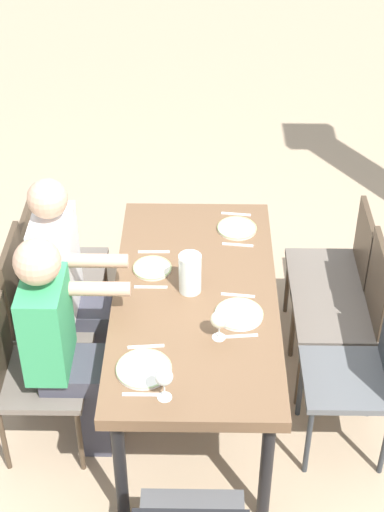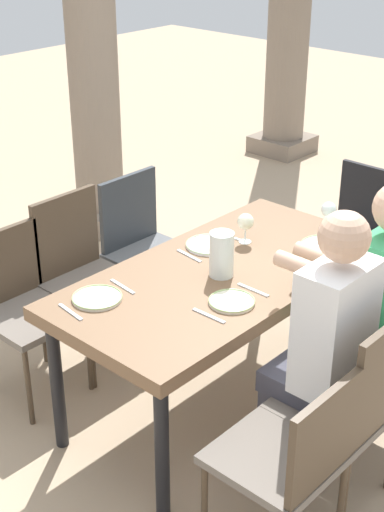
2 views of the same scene
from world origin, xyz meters
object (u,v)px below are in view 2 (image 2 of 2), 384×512
stone_column_centre (91,39)px  chair_mid_south (354,400)px  chair_east_north (144,242)px  plate_2 (209,245)px  chair_head_east (358,234)px  plate_1 (232,301)px  wine_glass_3 (329,210)px  chair_west_south (293,455)px  chair_mid_north (82,268)px  diner_man_white (320,347)px  diner_woman_green (372,304)px  stone_column_far (290,9)px  water_pitcher (222,257)px  dining_table (222,284)px  chair_west_north (22,301)px  plate_3 (326,246)px  wine_glass_2 (246,222)px  plate_0 (97,298)px

stone_column_centre → chair_mid_south: bearing=-112.7°
chair_east_north → plate_2: size_ratio=3.81×
chair_head_east → plate_1: 1.49m
wine_glass_3 → plate_2: bearing=148.0°
chair_west_south → chair_mid_north: size_ratio=0.92×
diner_man_white → wine_glass_3: (0.86, 0.53, 0.18)m
diner_woman_green → plate_2: bearing=99.1°
stone_column_far → plate_1: stone_column_far is taller
chair_mid_south → diner_woman_green: size_ratio=0.73×
water_pitcher → dining_table: bearing=36.0°
chair_west_north → wine_glass_3: (1.26, -0.95, 0.37)m
water_pitcher → plate_3: bearing=-19.1°
chair_east_north → plate_1: chair_east_north is taller
stone_column_centre → stone_column_far: size_ratio=1.04×
chair_head_east → wine_glass_2: size_ratio=5.80×
chair_mid_south → wine_glass_2: (0.48, 0.95, 0.33)m
diner_man_white → plate_3: size_ratio=5.20×
chair_head_east → plate_1: chair_head_east is taller
chair_west_north → diner_man_white: (0.40, -1.49, 0.19)m
chair_west_south → chair_mid_north: (0.40, 1.66, 0.03)m
chair_mid_north → chair_mid_south: chair_mid_south is taller
plate_0 → wine_glass_3: size_ratio=1.32×
chair_head_east → water_pitcher: 1.33m
wine_glass_2 → plate_3: 0.42m
wine_glass_2 → diner_man_white: bearing=-121.7°
plate_0 → plate_1: bearing=-50.7°
plate_3 → diner_man_white: bearing=-148.1°
wine_glass_2 → plate_3: size_ratio=0.61×
stone_column_far → plate_0: (-4.01, -1.90, -0.59)m
chair_mid_north → plate_2: chair_mid_north is taller
chair_mid_south → water_pitcher: 0.88m
chair_mid_north → water_pitcher: water_pitcher is taller
chair_east_north → plate_2: (-0.14, -0.62, 0.23)m
chair_mid_south → diner_woman_green: (0.46, 0.21, 0.16)m
chair_head_east → plate_0: bearing=172.9°
water_pitcher → stone_column_far: bearing=31.8°
diner_man_white → wine_glass_2: diner_man_white is taller
chair_west_south → water_pitcher: 1.02m
diner_woman_green → stone_column_centre: stone_column_centre is taller
chair_west_south → stone_column_far: 5.05m
chair_west_south → chair_mid_north: 1.71m
dining_table → water_pitcher: 0.17m
chair_west_south → plate_3: (1.10, 0.60, 0.26)m
stone_column_far → chair_mid_south: bearing=-140.6°
chair_mid_south → plate_3: size_ratio=3.71×
chair_west_south → stone_column_far: stone_column_far is taller
chair_west_north → plate_3: (1.10, -1.05, 0.26)m
plate_1 → wine_glass_2: bearing=33.4°
chair_east_north → chair_west_south: bearing=-117.3°
plate_0 → wine_glass_2: size_ratio=1.43×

